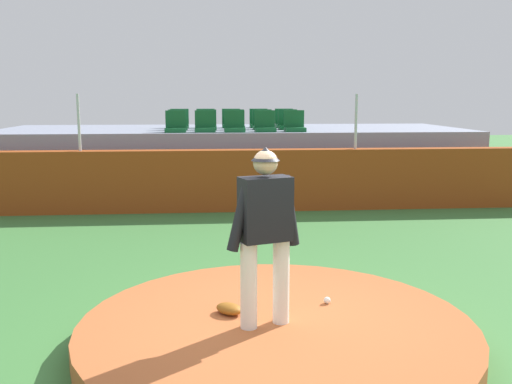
# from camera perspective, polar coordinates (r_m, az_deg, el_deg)

# --- Properties ---
(ground_plane) EXTENTS (60.00, 60.00, 0.00)m
(ground_plane) POSITION_cam_1_polar(r_m,az_deg,el_deg) (5.85, 2.05, -15.15)
(ground_plane) COLOR #3B7436
(pitchers_mound) EXTENTS (3.92, 3.92, 0.25)m
(pitchers_mound) POSITION_cam_1_polar(r_m,az_deg,el_deg) (5.80, 2.05, -14.03)
(pitchers_mound) COLOR #AD592E
(pitchers_mound) RESTS_ON ground_plane
(pitcher) EXTENTS (0.75, 0.39, 1.74)m
(pitcher) POSITION_cam_1_polar(r_m,az_deg,el_deg) (5.38, 0.94, -3.22)
(pitcher) COLOR white
(pitcher) RESTS_ON pitchers_mound
(baseball) EXTENTS (0.07, 0.07, 0.07)m
(baseball) POSITION_cam_1_polar(r_m,az_deg,el_deg) (6.25, 7.15, -10.74)
(baseball) COLOR white
(baseball) RESTS_ON pitchers_mound
(fielding_glove) EXTENTS (0.36, 0.35, 0.11)m
(fielding_glove) POSITION_cam_1_polar(r_m,az_deg,el_deg) (5.93, -2.71, -11.63)
(fielding_glove) COLOR #8D5016
(fielding_glove) RESTS_ON pitchers_mound
(brick_barrier) EXTENTS (13.89, 0.40, 1.32)m
(brick_barrier) POSITION_cam_1_polar(r_m,az_deg,el_deg) (12.27, -1.75, 1.19)
(brick_barrier) COLOR #933D15
(brick_barrier) RESTS_ON ground_plane
(fence_post_left) EXTENTS (0.06, 0.06, 1.18)m
(fence_post_left) POSITION_cam_1_polar(r_m,az_deg,el_deg) (12.42, -17.37, 6.67)
(fence_post_left) COLOR silver
(fence_post_left) RESTS_ON brick_barrier
(fence_post_right) EXTENTS (0.06, 0.06, 1.18)m
(fence_post_right) POSITION_cam_1_polar(r_m,az_deg,el_deg) (12.55, 10.01, 6.98)
(fence_post_right) COLOR silver
(fence_post_right) RESTS_ON brick_barrier
(bleacher_platform) EXTENTS (11.94, 4.23, 1.63)m
(bleacher_platform) POSITION_cam_1_polar(r_m,az_deg,el_deg) (15.10, -2.35, 3.34)
(bleacher_platform) COLOR gray
(bleacher_platform) RESTS_ON ground_plane
(stadium_chair_0) EXTENTS (0.48, 0.44, 0.50)m
(stadium_chair_0) POSITION_cam_1_polar(r_m,az_deg,el_deg) (13.44, -8.06, 6.63)
(stadium_chair_0) COLOR #125428
(stadium_chair_0) RESTS_ON bleacher_platform
(stadium_chair_1) EXTENTS (0.48, 0.44, 0.50)m
(stadium_chair_1) POSITION_cam_1_polar(r_m,az_deg,el_deg) (13.45, -5.13, 6.69)
(stadium_chair_1) COLOR #125428
(stadium_chair_1) RESTS_ON bleacher_platform
(stadium_chair_2) EXTENTS (0.48, 0.44, 0.50)m
(stadium_chair_2) POSITION_cam_1_polar(r_m,az_deg,el_deg) (13.42, -2.17, 6.72)
(stadium_chair_2) COLOR #125428
(stadium_chair_2) RESTS_ON bleacher_platform
(stadium_chair_3) EXTENTS (0.48, 0.44, 0.50)m
(stadium_chair_3) POSITION_cam_1_polar(r_m,az_deg,el_deg) (13.51, 0.92, 6.74)
(stadium_chair_3) COLOR #125428
(stadium_chair_3) RESTS_ON bleacher_platform
(stadium_chair_4) EXTENTS (0.48, 0.44, 0.50)m
(stadium_chair_4) POSITION_cam_1_polar(r_m,az_deg,el_deg) (13.60, 3.89, 6.74)
(stadium_chair_4) COLOR #125428
(stadium_chair_4) RESTS_ON bleacher_platform
(stadium_chair_5) EXTENTS (0.48, 0.44, 0.50)m
(stadium_chair_5) POSITION_cam_1_polar(r_m,az_deg,el_deg) (14.35, -7.86, 6.82)
(stadium_chair_5) COLOR #125428
(stadium_chair_5) RESTS_ON bleacher_platform
(stadium_chair_6) EXTENTS (0.48, 0.44, 0.50)m
(stadium_chair_6) POSITION_cam_1_polar(r_m,az_deg,el_deg) (14.33, -4.97, 6.87)
(stadium_chair_6) COLOR #125428
(stadium_chair_6) RESTS_ON bleacher_platform
(stadium_chair_7) EXTENTS (0.48, 0.44, 0.50)m
(stadium_chair_7) POSITION_cam_1_polar(r_m,az_deg,el_deg) (14.32, -2.14, 6.89)
(stadium_chair_7) COLOR #125428
(stadium_chair_7) RESTS_ON bleacher_platform
(stadium_chair_8) EXTENTS (0.48, 0.44, 0.50)m
(stadium_chair_8) POSITION_cam_1_polar(r_m,az_deg,el_deg) (14.41, 0.65, 6.92)
(stadium_chair_8) COLOR #125428
(stadium_chair_8) RESTS_ON bleacher_platform
(stadium_chair_9) EXTENTS (0.48, 0.44, 0.50)m
(stadium_chair_9) POSITION_cam_1_polar(r_m,az_deg,el_deg) (14.47, 3.22, 6.91)
(stadium_chair_9) COLOR #125428
(stadium_chair_9) RESTS_ON bleacher_platform
(stadium_chair_10) EXTENTS (0.48, 0.44, 0.50)m
(stadium_chair_10) POSITION_cam_1_polar(r_m,az_deg,el_deg) (15.24, -7.69, 6.98)
(stadium_chair_10) COLOR #125428
(stadium_chair_10) RESTS_ON bleacher_platform
(stadium_chair_11) EXTENTS (0.48, 0.44, 0.50)m
(stadium_chair_11) POSITION_cam_1_polar(r_m,az_deg,el_deg) (15.24, -5.08, 7.02)
(stadium_chair_11) COLOR #125428
(stadium_chair_11) RESTS_ON bleacher_platform
(stadium_chair_12) EXTENTS (0.48, 0.44, 0.50)m
(stadium_chair_12) POSITION_cam_1_polar(r_m,az_deg,el_deg) (15.25, -2.51, 7.05)
(stadium_chair_12) COLOR #125428
(stadium_chair_12) RESTS_ON bleacher_platform
(stadium_chair_13) EXTENTS (0.48, 0.44, 0.50)m
(stadium_chair_13) POSITION_cam_1_polar(r_m,az_deg,el_deg) (15.28, 0.29, 7.07)
(stadium_chair_13) COLOR #125428
(stadium_chair_13) RESTS_ON bleacher_platform
(stadium_chair_14) EXTENTS (0.48, 0.44, 0.50)m
(stadium_chair_14) POSITION_cam_1_polar(r_m,az_deg,el_deg) (15.34, 2.86, 7.07)
(stadium_chair_14) COLOR #125428
(stadium_chair_14) RESTS_ON bleacher_platform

